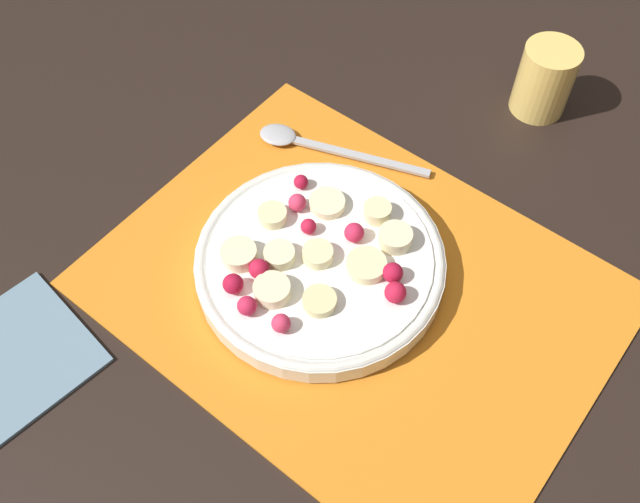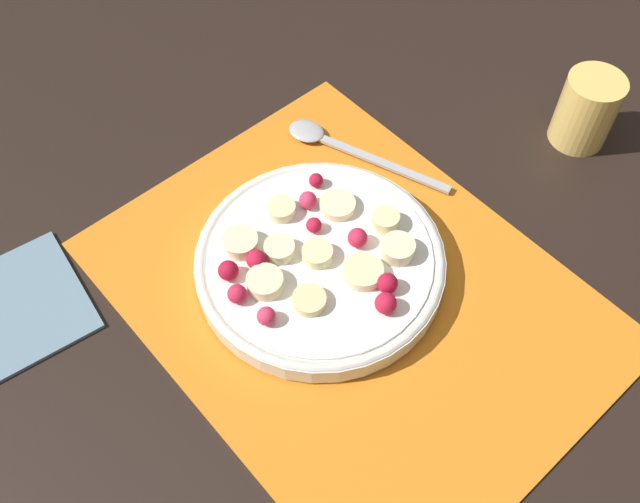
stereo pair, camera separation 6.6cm
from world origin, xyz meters
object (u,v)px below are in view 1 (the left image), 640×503
fruit_bowl (320,261)px  spoon (306,142)px  napkin (13,357)px  drinking_glass (545,80)px

fruit_bowl → spoon: size_ratio=1.27×
spoon → napkin: spoon is taller
fruit_bowl → drinking_glass: drinking_glass is taller
napkin → drinking_glass: bearing=69.7°
drinking_glass → spoon: bearing=-127.9°
fruit_bowl → napkin: (-0.16, -0.24, -0.02)m
spoon → napkin: 0.37m
fruit_bowl → spoon: 0.16m
fruit_bowl → drinking_glass: size_ratio=2.92×
drinking_glass → napkin: drinking_glass is taller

